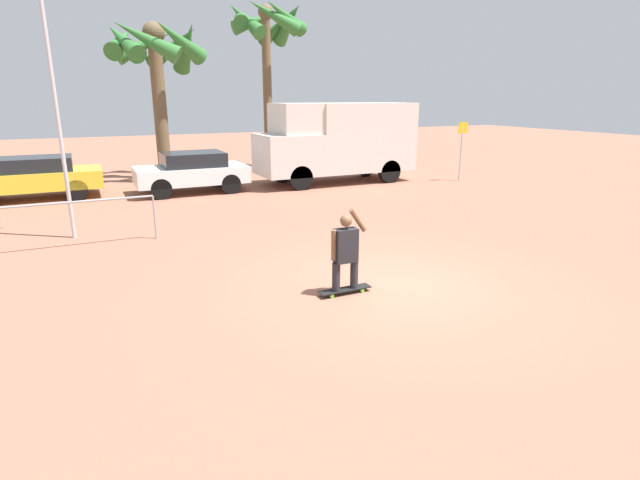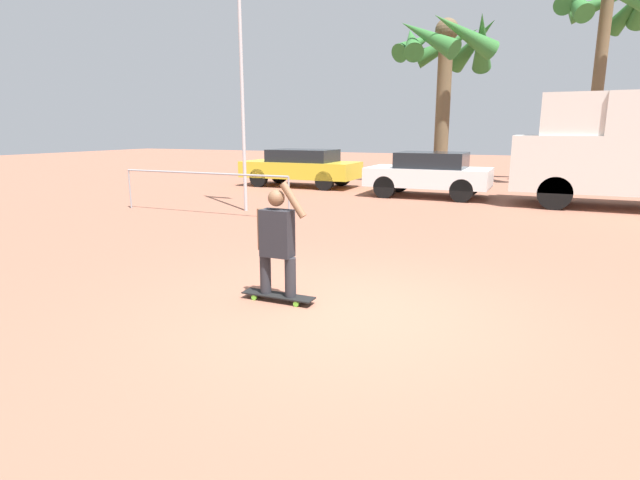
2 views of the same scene
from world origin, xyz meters
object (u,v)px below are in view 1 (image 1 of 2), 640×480
Objects in this scene: camper_van at (339,140)px; parked_car_yellow at (31,177)px; parked_car_white at (192,171)px; palm_tree_near_van at (267,29)px; palm_tree_center_background at (155,52)px; street_sign at (462,143)px; flagpole at (51,47)px; person_skateboarder at (346,249)px; skateboard at (345,290)px.

camper_van is 1.41× the size of parked_car_yellow.
camper_van reaches higher than parked_car_white.
palm_tree_near_van is (10.00, 4.40, 5.54)m from parked_car_yellow.
palm_tree_center_background reaches higher than street_sign.
palm_tree_center_background is 0.82× the size of flagpole.
parked_car_yellow is 6.98m from flagpole.
palm_tree_center_background is at bearing 68.22° from flagpole.
parked_car_yellow is 0.70× the size of palm_tree_center_background.
person_skateboarder is 10.82m from parked_car_white.
person_skateboarder is at bearing -86.90° from palm_tree_center_background.
camper_van reaches higher than person_skateboarder.
parked_car_yellow is 1.88× the size of street_sign.
parked_car_white is (-5.73, 0.30, -0.92)m from camper_van.
palm_tree_center_background is (-5.31, -1.69, -1.29)m from palm_tree_near_van.
skateboard is 0.15× the size of camper_van.
palm_tree_near_van is 0.99× the size of flagpole.
flagpole is (-9.53, -4.50, 2.67)m from camper_van.
street_sign is at bearing 41.23° from skateboard.
street_sign is at bearing -21.26° from camper_van.
skateboard is 10.84m from parked_car_white.
palm_tree_near_van is 13.59m from flagpole.
camper_van is at bearing -7.04° from parked_car_yellow.
palm_tree_center_background reaches higher than skateboard.
flagpole reaches higher than palm_tree_near_van.
parked_car_white is 5.18m from parked_car_yellow.
camper_van is 7.40m from palm_tree_near_van.
flagpole reaches higher than camper_van.
palm_tree_near_van is at bearing 74.45° from skateboard.
skateboard is 0.13× the size of palm_tree_near_van.
palm_tree_near_van is at bearing 97.95° from camper_van.
flagpole reaches higher than street_sign.
parked_car_white reaches higher than parked_car_yellow.
palm_tree_near_van is 1.21× the size of palm_tree_center_background.
flagpole is (-3.41, -8.54, -0.64)m from palm_tree_center_background.
street_sign is at bearing 10.82° from flagpole.
palm_tree_center_background is at bearing 29.96° from parked_car_yellow.
palm_tree_center_background is 9.22m from flagpole.
flagpole is (-3.80, -4.80, 3.59)m from parked_car_white.
person_skateboarder is 0.23× the size of camper_van.
parked_car_white is (-0.41, 10.81, 0.70)m from skateboard.
camper_van is at bearing 63.15° from skateboard.
flagpole reaches higher than parked_car_white.
person_skateboarder is 13.06m from parked_car_yellow.
camper_van is 0.99× the size of palm_tree_center_background.
parked_car_white reaches higher than skateboard.
camper_van is at bearing -82.05° from palm_tree_near_van.
skateboard is 0.22× the size of parked_car_yellow.
palm_tree_near_van is (4.93, 5.43, 5.53)m from parked_car_white.
palm_tree_center_background is at bearing 93.10° from person_skateboarder.
palm_tree_near_van is (4.52, 16.25, 6.22)m from skateboard.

